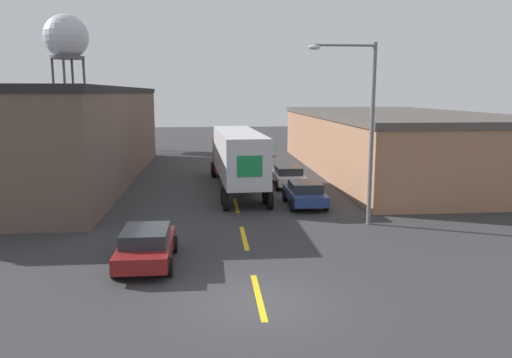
% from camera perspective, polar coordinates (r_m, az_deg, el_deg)
% --- Properties ---
extents(ground_plane, '(160.00, 160.00, 0.00)m').
position_cam_1_polar(ground_plane, '(15.57, 0.48, -13.99)').
color(ground_plane, '#333335').
extents(road_centerline, '(0.20, 16.49, 0.01)m').
position_cam_1_polar(road_centerline, '(22.08, -1.36, -6.72)').
color(road_centerline, gold).
rests_on(road_centerline, ground_plane).
extents(warehouse_left, '(11.05, 29.01, 6.69)m').
position_cam_1_polar(warehouse_left, '(38.81, -21.78, 4.77)').
color(warehouse_left, brown).
rests_on(warehouse_left, ground_plane).
extents(warehouse_right, '(12.83, 28.90, 4.80)m').
position_cam_1_polar(warehouse_right, '(41.79, 15.36, 4.13)').
color(warehouse_right, '#9E7051').
rests_on(warehouse_right, ground_plane).
extents(semi_truck, '(3.34, 13.89, 3.92)m').
position_cam_1_polar(semi_truck, '(32.59, -2.26, 2.87)').
color(semi_truck, '#B21919').
rests_on(semi_truck, ground_plane).
extents(parked_car_right_far, '(2.08, 4.28, 1.39)m').
position_cam_1_polar(parked_car_right_far, '(33.90, 3.70, 0.38)').
color(parked_car_right_far, silver).
rests_on(parked_car_right_far, ground_plane).
extents(parked_car_right_mid, '(2.08, 4.28, 1.39)m').
position_cam_1_polar(parked_car_right_mid, '(28.14, 5.59, -1.59)').
color(parked_car_right_mid, navy).
rests_on(parked_car_right_mid, ground_plane).
extents(parked_car_left_near, '(2.08, 4.28, 1.39)m').
position_cam_1_polar(parked_car_left_near, '(18.98, -12.43, -7.40)').
color(parked_car_left_near, maroon).
rests_on(parked_car_left_near, ground_plane).
extents(water_tower, '(4.88, 4.88, 14.89)m').
position_cam_1_polar(water_tower, '(61.25, -20.87, 14.71)').
color(water_tower, '#47474C').
rests_on(water_tower, ground_plane).
extents(street_lamp, '(3.20, 0.32, 8.57)m').
position_cam_1_polar(street_lamp, '(24.03, 12.27, 6.54)').
color(street_lamp, slate).
rests_on(street_lamp, ground_plane).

